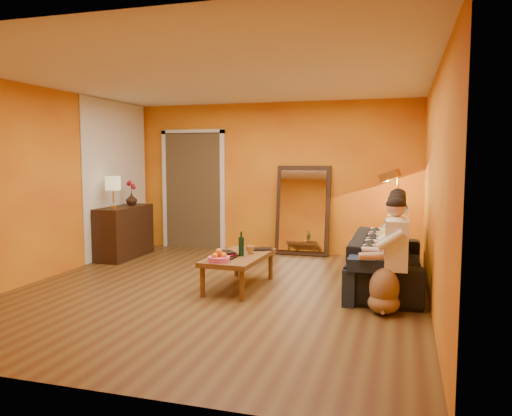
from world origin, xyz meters
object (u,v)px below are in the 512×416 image
(dog, at_px, (384,284))
(vase, at_px, (132,199))
(sofa, at_px, (387,261))
(tumbler, at_px, (251,250))
(person_far_right, at_px, (398,232))
(sideboard, at_px, (124,232))
(person_far_left, at_px, (397,254))
(person_mid_left, at_px, (397,245))
(laptop, at_px, (260,250))
(coffee_table, at_px, (239,271))
(floor_lamp, at_px, (397,220))
(wine_bottle, at_px, (241,244))
(mirror_frame, at_px, (303,210))
(table_lamp, at_px, (113,192))
(person_mid_right, at_px, (398,238))

(dog, relative_size, vase, 3.11)
(sofa, relative_size, tumbler, 20.23)
(vase, bearing_deg, person_far_right, -3.44)
(dog, bearing_deg, sideboard, 147.67)
(person_far_left, distance_m, person_mid_left, 0.55)
(sofa, relative_size, laptop, 6.14)
(coffee_table, distance_m, floor_lamp, 2.68)
(person_far_right, distance_m, wine_bottle, 2.31)
(mirror_frame, xyz_separation_m, dog, (1.46, -2.91, -0.45))
(floor_lamp, distance_m, person_far_left, 2.17)
(table_lamp, relative_size, dog, 0.83)
(person_far_right, bearing_deg, vase, 176.56)
(tumbler, relative_size, vase, 0.56)
(table_lamp, height_order, coffee_table, table_lamp)
(sideboard, relative_size, vase, 5.96)
(sideboard, bearing_deg, coffee_table, -28.25)
(person_far_right, relative_size, laptop, 3.36)
(mirror_frame, height_order, floor_lamp, mirror_frame)
(floor_lamp, distance_m, person_mid_right, 1.08)
(laptop, bearing_deg, mirror_frame, 59.74)
(dog, xyz_separation_m, person_mid_left, (0.12, 0.72, 0.30))
(person_far_left, relative_size, person_mid_right, 1.00)
(person_far_right, xyz_separation_m, laptop, (-1.75, -0.95, -0.18))
(coffee_table, bearing_deg, dog, -13.20)
(wine_bottle, xyz_separation_m, vase, (-2.49, 1.61, 0.37))
(person_mid_right, height_order, laptop, person_mid_right)
(floor_lamp, relative_size, person_far_right, 1.18)
(dog, height_order, person_mid_right, person_mid_right)
(mirror_frame, bearing_deg, person_far_left, -60.05)
(mirror_frame, bearing_deg, laptop, -94.77)
(dog, xyz_separation_m, person_far_left, (0.12, 0.17, 0.30))
(table_lamp, bearing_deg, tumbler, -19.19)
(table_lamp, distance_m, person_far_left, 4.60)
(tumbler, bearing_deg, person_mid_right, 19.13)
(sideboard, xyz_separation_m, sofa, (4.24, -0.66, -0.10))
(person_far_left, height_order, wine_bottle, person_far_left)
(person_mid_right, xyz_separation_m, wine_bottle, (-1.88, -0.80, -0.03))
(sofa, relative_size, person_mid_right, 1.82)
(wine_bottle, height_order, tumbler, wine_bottle)
(table_lamp, xyz_separation_m, person_far_right, (4.37, 0.29, -0.49))
(table_lamp, relative_size, person_mid_right, 0.42)
(mirror_frame, xyz_separation_m, person_mid_left, (1.58, -2.19, -0.15))
(person_mid_right, relative_size, tumbler, 11.09)
(mirror_frame, xyz_separation_m, table_lamp, (-2.79, -1.38, 0.34))
(dog, distance_m, person_far_left, 0.36)
(table_lamp, distance_m, wine_bottle, 2.76)
(sofa, bearing_deg, mirror_frame, 39.76)
(mirror_frame, bearing_deg, person_far_right, -34.67)
(mirror_frame, distance_m, tumbler, 2.30)
(table_lamp, xyz_separation_m, dog, (4.25, -1.53, -0.80))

